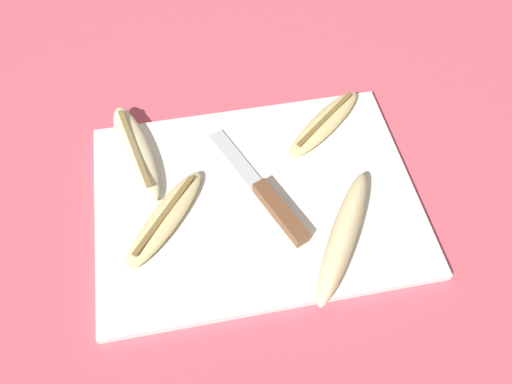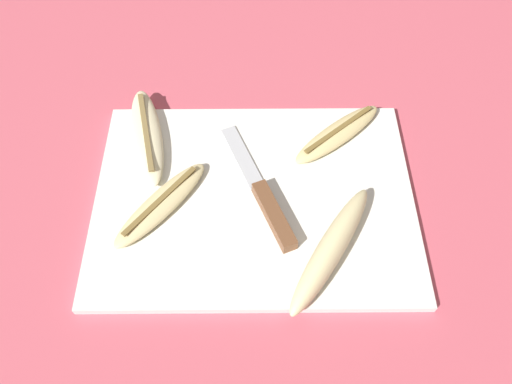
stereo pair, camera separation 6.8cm
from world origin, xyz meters
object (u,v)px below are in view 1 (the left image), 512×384
knife (272,202)px  banana_soft_right (343,235)px  banana_spotted_left (324,123)px  banana_mellow_near (165,218)px  banana_pale_long (136,152)px

knife → banana_soft_right: 0.11m
banana_soft_right → banana_spotted_left: (0.03, 0.19, -0.01)m
banana_mellow_near → banana_pale_long: bearing=105.2°
banana_spotted_left → banana_pale_long: (-0.28, -0.00, 0.00)m
banana_soft_right → banana_pale_long: (-0.25, 0.19, -0.01)m
banana_mellow_near → banana_spotted_left: size_ratio=1.03×
knife → banana_spotted_left: (0.11, 0.12, 0.00)m
banana_soft_right → banana_spotted_left: banana_soft_right is taller
knife → banana_spotted_left: 0.16m
knife → banana_pale_long: bearing=123.3°
knife → banana_spotted_left: bearing=26.8°
knife → banana_soft_right: size_ratio=1.12×
banana_spotted_left → banana_pale_long: size_ratio=0.79×
banana_mellow_near → banana_spotted_left: banana_spotted_left is taller
banana_mellow_near → knife: bearing=-0.6°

